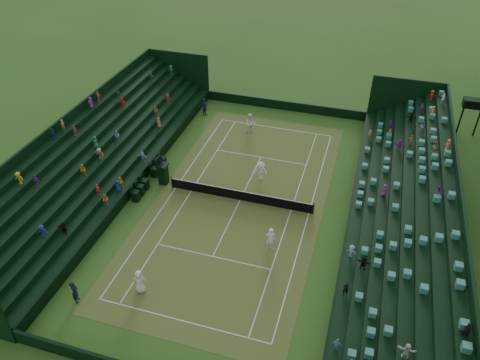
{
  "coord_description": "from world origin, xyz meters",
  "views": [
    {
      "loc": [
        8.35,
        -27.47,
        23.19
      ],
      "look_at": [
        0.0,
        0.0,
        2.0
      ],
      "focal_mm": 35.0,
      "sensor_mm": 36.0,
      "label": 1
    }
  ],
  "objects_px": {
    "umpire_chair": "(163,171)",
    "player_near_west": "(140,282)",
    "tennis_net": "(240,195)",
    "player_far_east": "(261,171)",
    "player_far_west": "(250,123)",
    "player_near_east": "(271,239)"
  },
  "relations": [
    {
      "from": "umpire_chair",
      "to": "player_near_west",
      "type": "bearing_deg",
      "value": -72.82
    },
    {
      "from": "tennis_net",
      "to": "player_near_west",
      "type": "bearing_deg",
      "value": -107.53
    },
    {
      "from": "player_near_west",
      "to": "player_near_east",
      "type": "distance_m",
      "value": 9.17
    },
    {
      "from": "player_near_east",
      "to": "player_far_east",
      "type": "xyz_separation_m",
      "value": [
        -2.76,
        7.8,
        -0.12
      ]
    },
    {
      "from": "tennis_net",
      "to": "player_near_east",
      "type": "relative_size",
      "value": 6.19
    },
    {
      "from": "umpire_chair",
      "to": "player_near_east",
      "type": "distance_m",
      "value": 11.38
    },
    {
      "from": "tennis_net",
      "to": "player_near_west",
      "type": "distance_m",
      "value": 11.05
    },
    {
      "from": "player_near_east",
      "to": "tennis_net",
      "type": "bearing_deg",
      "value": -59.97
    },
    {
      "from": "player_near_west",
      "to": "player_near_east",
      "type": "height_order",
      "value": "player_near_east"
    },
    {
      "from": "player_near_east",
      "to": "player_far_west",
      "type": "relative_size",
      "value": 0.93
    },
    {
      "from": "player_near_east",
      "to": "player_far_east",
      "type": "distance_m",
      "value": 8.27
    },
    {
      "from": "player_near_west",
      "to": "player_far_west",
      "type": "xyz_separation_m",
      "value": [
        1.24,
        20.82,
        0.14
      ]
    },
    {
      "from": "tennis_net",
      "to": "player_near_east",
      "type": "bearing_deg",
      "value": -51.54
    },
    {
      "from": "tennis_net",
      "to": "player_far_east",
      "type": "relative_size",
      "value": 7.11
    },
    {
      "from": "player_near_east",
      "to": "player_near_west",
      "type": "bearing_deg",
      "value": 32.69
    },
    {
      "from": "tennis_net",
      "to": "player_far_east",
      "type": "xyz_separation_m",
      "value": [
        0.82,
        3.3,
        0.29
      ]
    },
    {
      "from": "tennis_net",
      "to": "player_near_east",
      "type": "distance_m",
      "value": 5.77
    },
    {
      "from": "umpire_chair",
      "to": "player_near_west",
      "type": "relative_size",
      "value": 1.57
    },
    {
      "from": "tennis_net",
      "to": "umpire_chair",
      "type": "bearing_deg",
      "value": 176.74
    },
    {
      "from": "player_near_west",
      "to": "player_near_east",
      "type": "xyz_separation_m",
      "value": [
        6.9,
        6.03,
        0.07
      ]
    },
    {
      "from": "umpire_chair",
      "to": "player_near_east",
      "type": "height_order",
      "value": "umpire_chair"
    },
    {
      "from": "tennis_net",
      "to": "player_far_east",
      "type": "bearing_deg",
      "value": 76.01
    }
  ]
}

